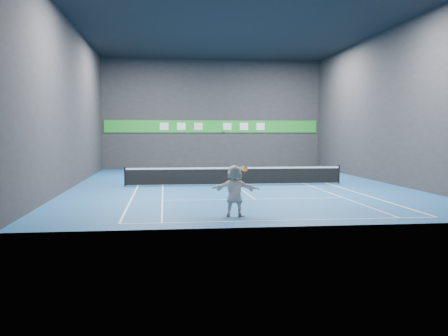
{
  "coord_description": "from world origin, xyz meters",
  "views": [
    {
      "loc": [
        -4.01,
        -28.22,
        2.95
      ],
      "look_at": [
        -1.54,
        -7.68,
        1.5
      ],
      "focal_mm": 40.0,
      "sensor_mm": 36.0,
      "label": 1
    }
  ],
  "objects": [
    {
      "name": "baseline_far",
      "position": [
        0.0,
        11.89,
        0.0
      ],
      "size": [
        10.98,
        0.08,
        0.01
      ],
      "primitive_type": "cube",
      "color": "white",
      "rests_on": "ground"
    },
    {
      "name": "sideline_doubles_right",
      "position": [
        5.49,
        0.0,
        0.0
      ],
      "size": [
        0.08,
        23.78,
        0.01
      ],
      "primitive_type": "cube",
      "color": "white",
      "rests_on": "ground"
    },
    {
      "name": "sideline_doubles_left",
      "position": [
        -5.49,
        0.0,
        0.0
      ],
      "size": [
        0.08,
        23.78,
        0.01
      ],
      "primitive_type": "cube",
      "color": "white",
      "rests_on": "ground"
    },
    {
      "name": "tennis_net",
      "position": [
        0.0,
        0.0,
        0.54
      ],
      "size": [
        12.5,
        0.1,
        1.07
      ],
      "color": "black",
      "rests_on": "ground"
    },
    {
      "name": "service_line_near",
      "position": [
        0.0,
        -6.4,
        0.0
      ],
      "size": [
        8.23,
        0.06,
        0.01
      ],
      "primitive_type": "cube",
      "color": "white",
      "rests_on": "ground"
    },
    {
      "name": "tennis_racket",
      "position": [
        -1.23,
        -10.82,
        1.64
      ],
      "size": [
        0.41,
        0.29,
        0.52
      ],
      "color": "red",
      "rests_on": "player"
    },
    {
      "name": "wall_right",
      "position": [
        9.0,
        0.0,
        4.5
      ],
      "size": [
        0.1,
        26.0,
        9.0
      ],
      "primitive_type": "cube",
      "color": "#272729",
      "rests_on": "ground"
    },
    {
      "name": "wall_left",
      "position": [
        -9.0,
        0.0,
        4.5
      ],
      "size": [
        0.1,
        26.0,
        9.0
      ],
      "primitive_type": "cube",
      "color": "#272729",
      "rests_on": "ground"
    },
    {
      "name": "service_line_far",
      "position": [
        0.0,
        6.4,
        0.0
      ],
      "size": [
        8.23,
        0.06,
        0.01
      ],
      "primitive_type": "cube",
      "color": "white",
      "rests_on": "ground"
    },
    {
      "name": "baseline_near",
      "position": [
        0.0,
        -11.89,
        0.0
      ],
      "size": [
        10.98,
        0.08,
        0.01
      ],
      "primitive_type": "cube",
      "color": "white",
      "rests_on": "ground"
    },
    {
      "name": "tennis_ball",
      "position": [
        -1.94,
        -10.9,
        2.99
      ],
      "size": [
        0.07,
        0.07,
        0.07
      ],
      "primitive_type": "sphere",
      "color": "yellow",
      "rests_on": "player"
    },
    {
      "name": "sideline_singles_left",
      "position": [
        -4.11,
        0.0,
        0.0
      ],
      "size": [
        0.06,
        23.78,
        0.01
      ],
      "primitive_type": "cube",
      "color": "white",
      "rests_on": "ground"
    },
    {
      "name": "ground",
      "position": [
        0.0,
        0.0,
        0.0
      ],
      "size": [
        26.0,
        26.0,
        0.0
      ],
      "primitive_type": "plane",
      "color": "navy",
      "rests_on": "ground"
    },
    {
      "name": "sponsor_banner",
      "position": [
        0.0,
        12.93,
        3.5
      ],
      "size": [
        17.64,
        0.11,
        1.0
      ],
      "color": "#209329",
      "rests_on": "wall_back"
    },
    {
      "name": "player",
      "position": [
        -1.54,
        -10.87,
        0.92
      ],
      "size": [
        1.78,
        1.02,
        1.83
      ],
      "primitive_type": "imported",
      "rotation": [
        0.0,
        0.0,
        2.84
      ],
      "color": "white",
      "rests_on": "ground"
    },
    {
      "name": "wall_front",
      "position": [
        0.0,
        -13.0,
        4.5
      ],
      "size": [
        18.0,
        0.1,
        9.0
      ],
      "primitive_type": "cube",
      "color": "#272729",
      "rests_on": "ground"
    },
    {
      "name": "ceiling",
      "position": [
        0.0,
        0.0,
        9.0
      ],
      "size": [
        26.0,
        26.0,
        0.0
      ],
      "primitive_type": "plane",
      "color": "black",
      "rests_on": "ground"
    },
    {
      "name": "center_service_line",
      "position": [
        0.0,
        0.0,
        0.0
      ],
      "size": [
        0.06,
        12.8,
        0.01
      ],
      "primitive_type": "cube",
      "color": "white",
      "rests_on": "ground"
    },
    {
      "name": "wall_back",
      "position": [
        0.0,
        13.0,
        4.5
      ],
      "size": [
        18.0,
        0.1,
        9.0
      ],
      "primitive_type": "cube",
      "color": "#272729",
      "rests_on": "ground"
    },
    {
      "name": "sideline_singles_right",
      "position": [
        4.11,
        0.0,
        0.0
      ],
      "size": [
        0.06,
        23.78,
        0.01
      ],
      "primitive_type": "cube",
      "color": "white",
      "rests_on": "ground"
    }
  ]
}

